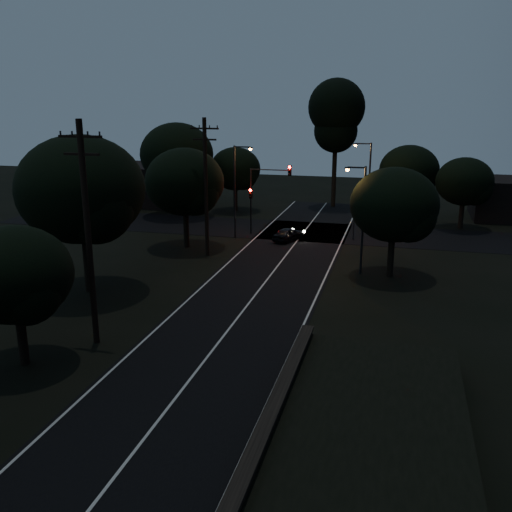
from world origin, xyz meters
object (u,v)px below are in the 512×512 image
Objects in this scene: utility_pole_mid at (88,231)px; tall_pine at (336,115)px; utility_pole_far at (206,185)px; signal_left at (251,202)px; streetlight_b at (367,180)px; streetlight_c at (361,213)px; signal_mast at (269,186)px; signal_right at (354,207)px; streetlight_a at (237,185)px; car at (288,234)px.

tall_pine is at bearing 80.07° from utility_pole_mid.
signal_left is (1.40, 7.99, -2.65)m from utility_pole_far.
tall_pine is 1.74× the size of streetlight_b.
streetlight_b is 1.07× the size of streetlight_c.
signal_right is at bearing -0.03° from signal_mast.
utility_pole_mid is 1.38× the size of streetlight_b.
tall_pine reaches higher than streetlight_b.
streetlight_a is 12.19m from streetlight_b.
utility_pole_mid is at bearing -93.21° from signal_left.
signal_right is 10.18m from streetlight_c.
signal_left is 0.51× the size of streetlight_a.
streetlight_c is (8.74, -9.99, 0.01)m from signal_mast.
signal_mast is at bearing 179.97° from signal_right.
utility_pole_far reaches higher than signal_right.
utility_pole_mid is 1.76× the size of signal_mast.
signal_left is (1.40, 24.99, -2.90)m from utility_pole_mid.
signal_mast reaches higher than signal_left.
utility_pole_far is (0.00, 17.00, -0.25)m from utility_pole_mid.
streetlight_a is at bearing 83.41° from utility_pole_far.
signal_left is at bearing 70.41° from streetlight_a.
streetlight_c is (10.43, -9.99, 1.51)m from signal_left.
streetlight_b is at bearing -113.59° from car.
tall_pine is at bearing 75.38° from signal_mast.
utility_pole_mid is 1.38× the size of streetlight_a.
signal_right is at bearing 0.00° from signal_left.
utility_pole_far reaches higher than signal_mast.
signal_right is 1.20× the size of car.
signal_right is 0.66× the size of signal_mast.
signal_mast reaches higher than car.
signal_mast is at bearing 68.89° from utility_pole_far.
signal_left is 0.51× the size of streetlight_b.
tall_pine is at bearing 100.93° from streetlight_c.
utility_pole_far is 3.08× the size of car.
car is (-6.60, 8.11, -3.77)m from streetlight_c.
signal_right is 4.45m from streetlight_b.
streetlight_c reaches higher than signal_left.
tall_pine is 19.45m from car.
car is at bearing -95.99° from tall_pine.
tall_pine is 3.40× the size of signal_right.
signal_left is 4.82m from car.
streetlight_b is 9.38m from car.
streetlight_a is 1.00× the size of streetlight_b.
signal_mast is (-3.91, -15.01, -5.72)m from tall_pine.
utility_pole_mid is 17.00m from utility_pole_far.
signal_right is at bearing 97.02° from streetlight_c.
signal_right is (9.20, 0.00, 0.00)m from signal_left.
streetlight_a is (0.69, 23.00, -1.10)m from utility_pole_mid.
utility_pole_far is 13.53m from signal_right.
streetlight_c is at bearing -79.07° from tall_pine.
signal_mast is 0.83× the size of streetlight_c.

